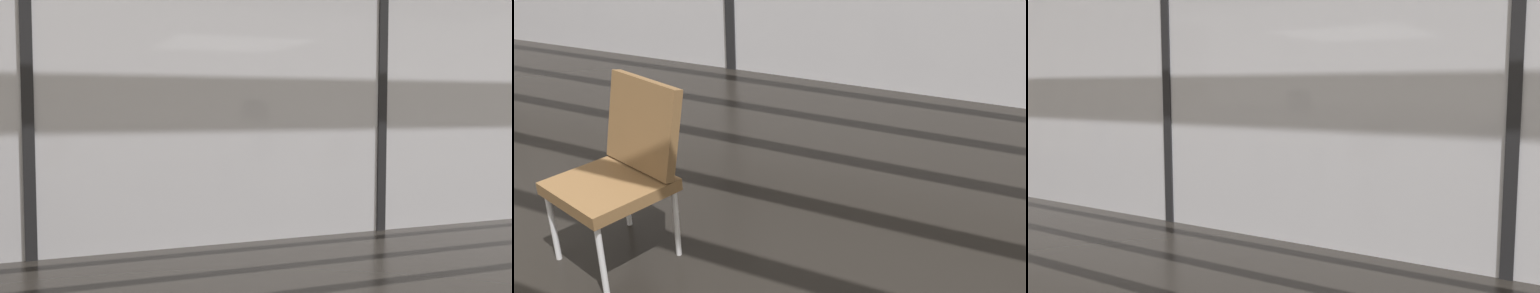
# 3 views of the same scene
# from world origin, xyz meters

# --- Properties ---
(glass_curtain_wall) EXTENTS (14.00, 0.08, 3.48)m
(glass_curtain_wall) POSITION_xyz_m (0.00, 5.20, 1.74)
(glass_curtain_wall) COLOR silver
(glass_curtain_wall) RESTS_ON ground
(window_mullion_0) EXTENTS (0.10, 0.12, 3.48)m
(window_mullion_0) POSITION_xyz_m (-3.50, 5.20, 1.74)
(window_mullion_0) COLOR black
(window_mullion_0) RESTS_ON ground
(window_mullion_1) EXTENTS (0.10, 0.12, 3.48)m
(window_mullion_1) POSITION_xyz_m (0.00, 5.20, 1.74)
(window_mullion_1) COLOR black
(window_mullion_1) RESTS_ON ground
(parked_airplane) EXTENTS (11.34, 3.62, 3.62)m
(parked_airplane) POSITION_xyz_m (1.18, 11.32, 1.81)
(parked_airplane) COLOR #B2BCD6
(parked_airplane) RESTS_ON ground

